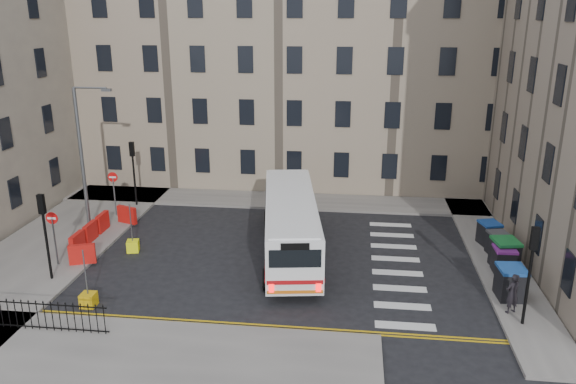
% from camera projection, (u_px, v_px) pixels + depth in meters
% --- Properties ---
extents(ground, '(120.00, 120.00, 0.00)m').
position_uv_depth(ground, '(316.00, 258.00, 28.48)').
color(ground, black).
rests_on(ground, ground).
extents(pavement_north, '(36.00, 3.20, 0.15)m').
position_uv_depth(pavement_north, '(235.00, 199.00, 37.26)').
color(pavement_north, slate).
rests_on(pavement_north, ground).
extents(pavement_east, '(2.40, 26.00, 0.15)m').
position_uv_depth(pavement_east, '(483.00, 235.00, 31.21)').
color(pavement_east, slate).
rests_on(pavement_east, ground).
extents(pavement_west, '(6.00, 22.00, 0.15)m').
position_uv_depth(pavement_west, '(65.00, 237.00, 30.99)').
color(pavement_west, slate).
rests_on(pavement_west, ground).
extents(pavement_sw, '(20.00, 6.00, 0.15)m').
position_uv_depth(pavement_sw, '(98.00, 364.00, 19.80)').
color(pavement_sw, slate).
rests_on(pavement_sw, ground).
extents(terrace_north, '(38.30, 10.80, 17.20)m').
position_uv_depth(terrace_north, '(238.00, 59.00, 41.27)').
color(terrace_north, gray).
rests_on(terrace_north, ground).
extents(traffic_light_east, '(0.28, 0.22, 4.10)m').
position_uv_depth(traffic_light_east, '(531.00, 261.00, 21.42)').
color(traffic_light_east, black).
rests_on(traffic_light_east, pavement_east).
extents(traffic_light_nw, '(0.28, 0.22, 4.10)m').
position_uv_depth(traffic_light_nw, '(133.00, 164.00, 35.10)').
color(traffic_light_nw, black).
rests_on(traffic_light_nw, pavement_west).
extents(traffic_light_sw, '(0.28, 0.22, 4.10)m').
position_uv_depth(traffic_light_sw, '(44.00, 224.00, 25.18)').
color(traffic_light_sw, black).
rests_on(traffic_light_sw, pavement_west).
extents(streetlamp, '(0.50, 0.22, 8.14)m').
position_uv_depth(streetlamp, '(82.00, 158.00, 30.51)').
color(streetlamp, '#595B5E').
rests_on(streetlamp, pavement_west).
extents(no_entry_north, '(0.60, 0.08, 3.00)m').
position_uv_depth(no_entry_north, '(113.00, 185.00, 33.51)').
color(no_entry_north, '#595B5E').
rests_on(no_entry_north, pavement_west).
extents(no_entry_south, '(0.60, 0.08, 3.00)m').
position_uv_depth(no_entry_south, '(53.00, 227.00, 26.90)').
color(no_entry_south, '#595B5E').
rests_on(no_entry_south, pavement_west).
extents(roadworks_barriers, '(1.66, 6.26, 1.00)m').
position_uv_depth(roadworks_barriers, '(97.00, 232.00, 30.10)').
color(roadworks_barriers, red).
rests_on(roadworks_barriers, pavement_west).
extents(iron_railings, '(7.80, 0.04, 1.20)m').
position_uv_depth(iron_railings, '(12.00, 314.00, 21.78)').
color(iron_railings, black).
rests_on(iron_railings, pavement_sw).
extents(bus, '(4.11, 11.18, 2.97)m').
position_uv_depth(bus, '(291.00, 223.00, 28.49)').
color(bus, white).
rests_on(bus, ground).
extents(wheelie_bin_a, '(1.20, 1.35, 1.41)m').
position_uv_depth(wheelie_bin_a, '(510.00, 282.00, 24.08)').
color(wheelie_bin_a, black).
rests_on(wheelie_bin_a, pavement_east).
extents(wheelie_bin_b, '(0.99, 1.14, 1.24)m').
position_uv_depth(wheelie_bin_b, '(504.00, 260.00, 26.46)').
color(wheelie_bin_b, black).
rests_on(wheelie_bin_b, pavement_east).
extents(wheelie_bin_c, '(1.33, 1.47, 1.44)m').
position_uv_depth(wheelie_bin_c, '(505.00, 254.00, 26.89)').
color(wheelie_bin_c, black).
rests_on(wheelie_bin_c, pavement_east).
extents(wheelie_bin_d, '(1.14, 1.25, 1.18)m').
position_uv_depth(wheelie_bin_d, '(498.00, 243.00, 28.42)').
color(wheelie_bin_d, black).
rests_on(wheelie_bin_d, pavement_east).
extents(wheelie_bin_e, '(1.24, 1.33, 1.22)m').
position_uv_depth(wheelie_bin_e, '(489.00, 233.00, 29.68)').
color(wheelie_bin_e, black).
rests_on(wheelie_bin_e, pavement_east).
extents(pedestrian, '(0.75, 0.67, 1.73)m').
position_uv_depth(pedestrian, '(513.00, 293.00, 22.81)').
color(pedestrian, black).
rests_on(pedestrian, pavement_east).
extents(bollard_yellow, '(0.73, 0.73, 0.60)m').
position_uv_depth(bollard_yellow, '(133.00, 246.00, 29.22)').
color(bollard_yellow, '#F6FF0E').
rests_on(bollard_yellow, ground).
extents(bollard_chevron, '(0.60, 0.60, 0.60)m').
position_uv_depth(bollard_chevron, '(89.00, 300.00, 23.77)').
color(bollard_chevron, gold).
rests_on(bollard_chevron, ground).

